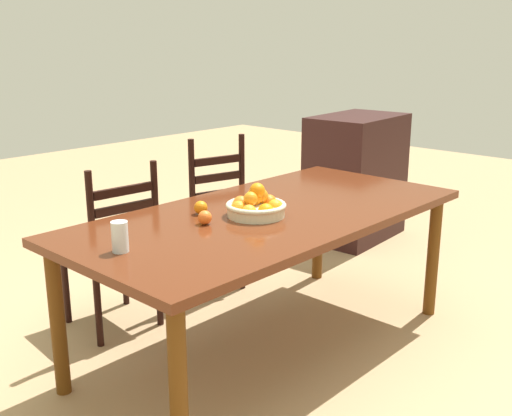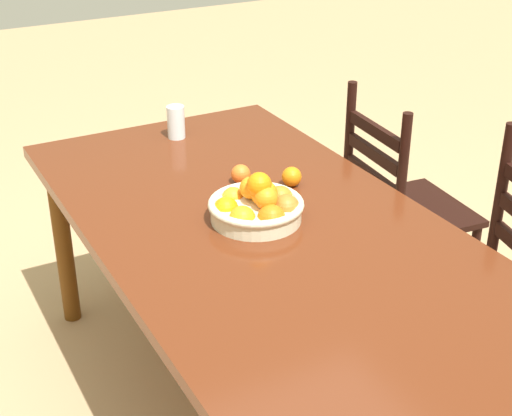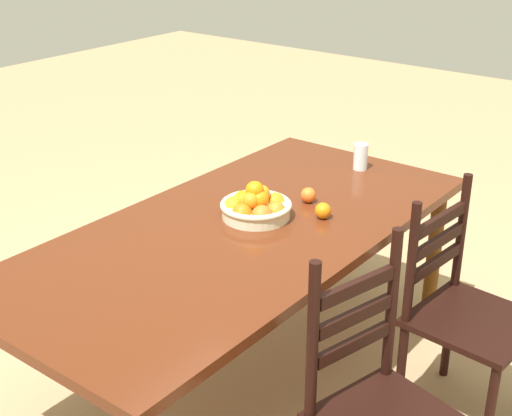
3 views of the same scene
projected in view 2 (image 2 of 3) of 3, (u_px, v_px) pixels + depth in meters
The scene contains 6 objects.
dining_table at pixel (276, 256), 2.21m from camera, with size 2.05×0.98×0.74m.
chair_by_cabinet at pixel (400, 210), 2.94m from camera, with size 0.46×0.46×0.93m.
fruit_bowl at pixel (257, 206), 2.24m from camera, with size 0.29×0.29×0.16m.
orange_loose_0 at pixel (292, 177), 2.46m from camera, with size 0.07×0.07×0.07m, color orange.
orange_loose_1 at pixel (241, 174), 2.48m from camera, with size 0.06×0.06×0.06m, color orange.
drinking_glass at pixel (176, 122), 2.83m from camera, with size 0.07×0.07×0.12m, color silver.
Camera 2 is at (1.65, -0.96, 1.80)m, focal length 52.97 mm.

